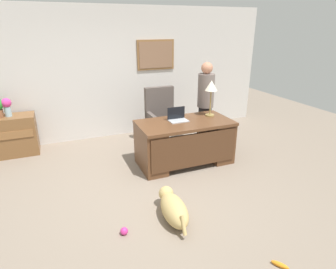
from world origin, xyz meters
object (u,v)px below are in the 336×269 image
at_px(desk, 185,141).
at_px(laptop, 177,117).
at_px(person_standing, 205,104).
at_px(armchair, 162,120).
at_px(dog_toy_ball, 124,231).
at_px(desk_lamp, 211,88).
at_px(dog_lying, 173,208).
at_px(dog_toy_bone, 280,265).
at_px(vase_with_flowers, 7,106).

distance_m(desk, laptop, 0.44).
bearing_deg(person_standing, armchair, 153.94).
bearing_deg(armchair, desk, -88.03).
distance_m(armchair, dog_toy_ball, 2.87).
bearing_deg(desk_lamp, desk, -163.94).
distance_m(dog_lying, laptop, 1.79).
xyz_separation_m(armchair, desk_lamp, (0.60, -0.86, 0.77)).
height_order(armchair, desk_lamp, desk_lamp).
bearing_deg(person_standing, dog_toy_bone, -105.10).
bearing_deg(dog_toy_ball, desk, 44.25).
distance_m(desk, armchair, 1.03).
height_order(dog_lying, laptop, laptop).
bearing_deg(dog_lying, vase_with_flowers, 124.51).
xyz_separation_m(vase_with_flowers, dog_toy_bone, (2.72, -4.06, -0.93)).
relative_size(laptop, dog_toy_ball, 3.51).
bearing_deg(laptop, dog_toy_bone, -90.33).
xyz_separation_m(dog_toy_ball, dog_toy_bone, (1.35, -1.07, -0.02)).
xyz_separation_m(desk, dog_lying, (-0.81, -1.37, -0.26)).
distance_m(desk, dog_lying, 1.61).
xyz_separation_m(dog_lying, vase_with_flowers, (-2.02, 2.93, 0.80)).
bearing_deg(armchair, dog_toy_ball, -120.21).
height_order(person_standing, vase_with_flowers, person_standing).
height_order(dog_lying, vase_with_flowers, vase_with_flowers).
distance_m(vase_with_flowers, dog_toy_ball, 3.41).
distance_m(desk_lamp, dog_toy_bone, 3.02).
relative_size(desk, person_standing, 0.97).
bearing_deg(laptop, dog_lying, -115.51).
xyz_separation_m(person_standing, desk_lamp, (-0.18, -0.49, 0.42)).
distance_m(dog_lying, dog_toy_bone, 1.33).
height_order(armchair, person_standing, person_standing).
relative_size(dog_lying, dog_toy_ball, 9.16).
bearing_deg(dog_toy_bone, desk, 87.47).
relative_size(person_standing, desk_lamp, 2.59).
bearing_deg(desk_lamp, dog_lying, -131.91).
bearing_deg(desk, laptop, 126.09).
distance_m(person_standing, dog_toy_ball, 3.13).
bearing_deg(vase_with_flowers, person_standing, -14.40).
bearing_deg(desk_lamp, dog_toy_bone, -104.21).
bearing_deg(person_standing, laptop, -148.18).
xyz_separation_m(laptop, desk_lamp, (0.66, 0.03, 0.45)).
height_order(person_standing, dog_lying, person_standing).
xyz_separation_m(armchair, laptop, (-0.06, -0.90, 0.32)).
relative_size(dog_toy_ball, dog_toy_bone, 0.51).
relative_size(desk, desk_lamp, 2.52).
xyz_separation_m(desk, desk_lamp, (0.56, 0.16, 0.87)).
bearing_deg(dog_toy_bone, laptop, 89.67).
height_order(armchair, vase_with_flowers, armchair).
height_order(desk_lamp, dog_toy_ball, desk_lamp).
bearing_deg(dog_lying, desk_lamp, 48.09).
xyz_separation_m(person_standing, dog_toy_bone, (-0.85, -3.15, -0.83)).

